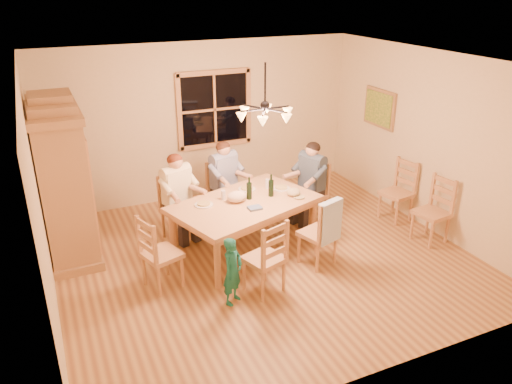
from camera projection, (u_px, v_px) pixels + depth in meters
name	position (u px, v px, depth m)	size (l,w,h in m)	color
floor	(264.00, 257.00, 7.06)	(5.50, 5.50, 0.00)	brown
ceiling	(265.00, 62.00, 5.99)	(5.50, 5.00, 0.02)	white
wall_back	(203.00, 121.00, 8.62)	(5.50, 0.02, 2.70)	beige
wall_left	(39.00, 203.00, 5.49)	(0.02, 5.00, 2.70)	beige
wall_right	(429.00, 142.00, 7.56)	(0.02, 5.00, 2.70)	beige
window	(215.00, 109.00, 8.59)	(1.30, 0.06, 1.30)	black
painting	(379.00, 108.00, 8.45)	(0.06, 0.78, 0.64)	olive
chandelier	(265.00, 113.00, 6.24)	(0.77, 0.68, 0.71)	black
armoire	(64.00, 184.00, 6.77)	(0.66, 1.40, 2.30)	olive
dining_table	(245.00, 208.00, 6.99)	(2.26, 1.76, 0.76)	#AB7E4C
chair_far_left	(179.00, 219.00, 7.47)	(0.55, 0.53, 0.99)	#AF7E4D
chair_far_right	(225.00, 203.00, 8.01)	(0.55, 0.53, 0.99)	#AF7E4D
chair_near_left	(264.00, 269.00, 6.19)	(0.55, 0.53, 0.99)	#AF7E4D
chair_near_right	(317.00, 243.00, 6.80)	(0.55, 0.53, 0.99)	#AF7E4D
chair_end_left	(163.00, 265.00, 6.29)	(0.53, 0.55, 0.99)	#AF7E4D
chair_end_right	(310.00, 204.00, 7.98)	(0.53, 0.55, 0.99)	#AF7E4D
adult_woman	(177.00, 186.00, 7.25)	(0.49, 0.52, 0.87)	#FBF2C1
adult_plaid_man	(224.00, 172.00, 7.80)	(0.49, 0.52, 0.87)	#324B8B
adult_slate_man	(311.00, 173.00, 7.77)	(0.52, 0.49, 0.87)	#394A5C
towel	(330.00, 222.00, 6.51)	(0.38, 0.10, 0.58)	#AFCFED
wine_bottle_a	(249.00, 188.00, 6.98)	(0.08, 0.08, 0.33)	black
wine_bottle_b	(271.00, 185.00, 7.07)	(0.08, 0.08, 0.33)	black
plate_woman	(204.00, 205.00, 6.84)	(0.26, 0.26, 0.02)	white
plate_plaid	(247.00, 189.00, 7.34)	(0.26, 0.26, 0.02)	white
plate_slate	(281.00, 188.00, 7.37)	(0.26, 0.26, 0.02)	white
wine_glass_a	(223.00, 195.00, 6.99)	(0.06, 0.06, 0.14)	silver
wine_glass_b	(267.00, 184.00, 7.38)	(0.06, 0.06, 0.14)	silver
cap	(294.00, 192.00, 7.12)	(0.20, 0.20, 0.11)	tan
napkin	(255.00, 208.00, 6.73)	(0.18, 0.14, 0.03)	slate
cloth_bundle	(237.00, 197.00, 6.92)	(0.28, 0.22, 0.15)	#CCB294
child	(233.00, 271.00, 5.91)	(0.31, 0.21, 0.86)	#176A5F
chair_spare_front	(430.00, 222.00, 7.38)	(0.47, 0.49, 0.99)	#AF7E4D
chair_spare_back	(395.00, 202.00, 8.05)	(0.50, 0.51, 0.99)	#AF7E4D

